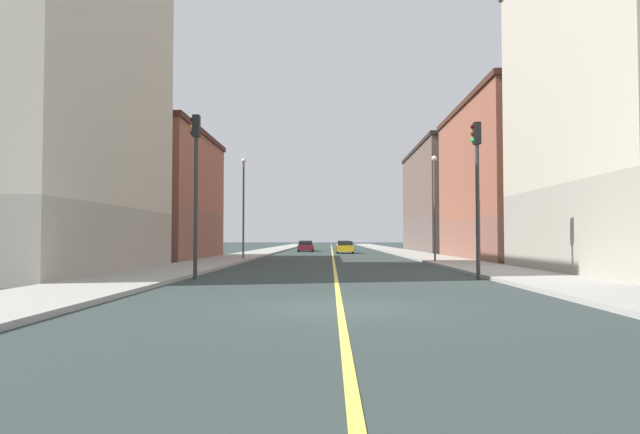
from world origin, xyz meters
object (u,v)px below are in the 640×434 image
(building_left_mid, at_px, (521,181))
(car_yellow, at_px, (345,247))
(building_right_corner, at_px, (33,71))
(traffic_light_right_near, at_px, (196,174))
(building_right_midblock, at_px, (147,196))
(street_lamp_right_near, at_px, (244,198))
(car_white, at_px, (343,246))
(street_lamp_left_near, at_px, (435,197))
(building_left_far, at_px, (453,200))
(traffic_light_left_near, at_px, (477,178))
(car_maroon, at_px, (306,247))
(car_black, at_px, (306,246))

(building_left_mid, distance_m, car_yellow, 23.13)
(building_right_corner, distance_m, traffic_light_right_near, 10.89)
(building_right_midblock, xyz_separation_m, street_lamp_right_near, (7.76, -1.41, -0.29))
(car_white, bearing_deg, traffic_light_right_near, -98.04)
(building_right_midblock, bearing_deg, street_lamp_left_near, -15.02)
(building_right_corner, distance_m, street_lamp_right_near, 18.03)
(building_right_midblock, bearing_deg, traffic_light_right_near, -66.88)
(building_left_far, xyz_separation_m, traffic_light_left_near, (-8.78, -44.73, -2.14))
(street_lamp_left_near, bearing_deg, building_left_far, 75.46)
(building_left_mid, xyz_separation_m, car_yellow, (-13.11, 18.28, -5.41))
(building_left_far, xyz_separation_m, car_maroon, (-17.78, 1.75, -5.64))
(traffic_light_left_near, height_order, traffic_light_right_near, traffic_light_right_near)
(building_left_far, bearing_deg, traffic_light_right_near, -114.37)
(car_maroon, relative_size, car_white, 1.08)
(traffic_light_right_near, relative_size, car_maroon, 1.54)
(car_white, bearing_deg, car_black, 153.60)
(car_black, bearing_deg, building_left_mid, -61.37)
(car_black, relative_size, car_white, 0.99)
(building_right_midblock, bearing_deg, street_lamp_right_near, -10.32)
(building_left_far, bearing_deg, car_black, 153.27)
(traffic_light_left_near, height_order, car_black, traffic_light_left_near)
(traffic_light_right_near, height_order, street_lamp_right_near, street_lamp_right_near)
(building_right_corner, relative_size, car_white, 4.77)
(building_left_mid, xyz_separation_m, building_left_far, (0.00, 24.05, 0.18))
(building_right_midblock, bearing_deg, car_black, 71.90)
(building_left_far, relative_size, car_yellow, 5.26)
(traffic_light_left_near, xyz_separation_m, street_lamp_right_near, (-12.47, 19.08, 0.56))
(street_lamp_left_near, distance_m, car_yellow, 25.04)
(building_left_far, height_order, car_white, building_left_far)
(car_maroon, bearing_deg, car_yellow, -58.14)
(building_left_mid, height_order, car_white, building_left_mid)
(traffic_light_left_near, xyz_separation_m, car_yellow, (-4.32, 38.96, -3.45))
(building_left_mid, xyz_separation_m, building_right_corner, (-29.01, -17.09, 3.62))
(street_lamp_left_near, height_order, car_yellow, street_lamp_left_near)
(street_lamp_left_near, distance_m, car_black, 40.58)
(car_yellow, bearing_deg, building_left_far, 23.76)
(car_white, bearing_deg, car_yellow, -90.41)
(street_lamp_left_near, bearing_deg, street_lamp_right_near, 162.37)
(building_left_far, xyz_separation_m, car_white, (-13.02, 6.59, -5.60))
(building_left_far, distance_m, car_maroon, 18.73)
(street_lamp_left_near, bearing_deg, building_right_corner, -152.21)
(building_right_corner, height_order, traffic_light_right_near, building_right_corner)
(building_right_midblock, xyz_separation_m, traffic_light_left_near, (20.23, -20.49, -0.86))
(traffic_light_left_near, bearing_deg, car_black, 99.83)
(car_black, xyz_separation_m, car_white, (5.09, -2.53, 0.01))
(car_black, bearing_deg, building_right_midblock, -108.10)
(building_left_mid, distance_m, building_right_corner, 33.86)
(street_lamp_left_near, bearing_deg, car_black, 104.83)
(car_black, bearing_deg, street_lamp_right_near, -95.16)
(street_lamp_right_near, xyz_separation_m, car_white, (8.23, 32.24, -4.02))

